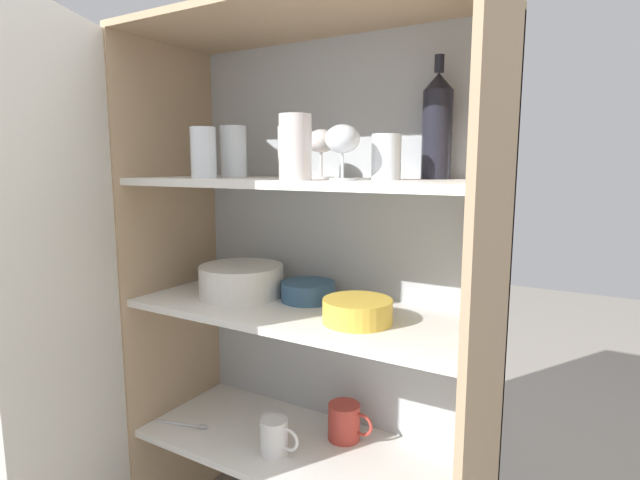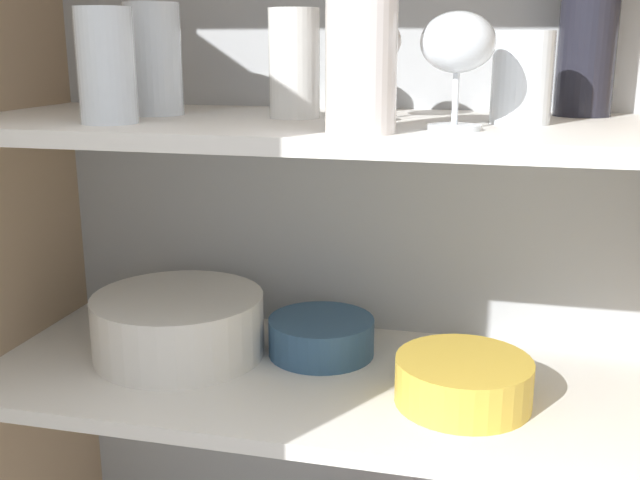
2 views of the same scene
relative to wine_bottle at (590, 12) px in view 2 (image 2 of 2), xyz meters
name	(u,v)px [view 2 (image 2 of 2)]	position (x,y,z in m)	size (l,w,h in m)	color
cupboard_back_panel	(355,329)	(-0.31, 0.06, -0.48)	(0.99, 0.02, 1.49)	#B2B7BC
cupboard_side_left	(17,347)	(-0.80, -0.13, -0.48)	(0.02, 0.41, 1.49)	tan
shelf_board_middle	(328,382)	(-0.31, -0.13, -0.49)	(0.95, 0.38, 0.02)	white
shelf_board_upper	(328,128)	(-0.31, -0.13, -0.14)	(0.95, 0.38, 0.02)	white
tumbler_glass_0	(361,61)	(-0.25, -0.26, -0.06)	(0.08, 0.08, 0.15)	silver
tumbler_glass_1	(294,64)	(-0.36, -0.11, -0.06)	(0.07, 0.07, 0.14)	white
tumbler_glass_2	(522,78)	(-0.08, -0.12, -0.08)	(0.07, 0.07, 0.11)	white
tumbler_glass_3	(153,60)	(-0.55, -0.12, -0.06)	(0.07, 0.07, 0.14)	white
tumbler_glass_4	(106,66)	(-0.56, -0.23, -0.06)	(0.07, 0.07, 0.13)	white
wine_glass_0	(458,47)	(-0.15, -0.21, -0.04)	(0.08, 0.08, 0.13)	white
wine_glass_1	(371,48)	(-0.26, -0.12, -0.04)	(0.07, 0.07, 0.12)	silver
wine_bottle	(590,12)	(0.00, 0.00, 0.00)	(0.07, 0.07, 0.30)	black
plate_stack_white	(179,325)	(-0.54, -0.11, -0.43)	(0.25, 0.25, 0.09)	white
mixing_bowl_large	(463,379)	(-0.13, -0.17, -0.45)	(0.17, 0.17, 0.06)	gold
serving_bowl_small	(321,334)	(-0.34, -0.06, -0.45)	(0.15, 0.15, 0.05)	#33567A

